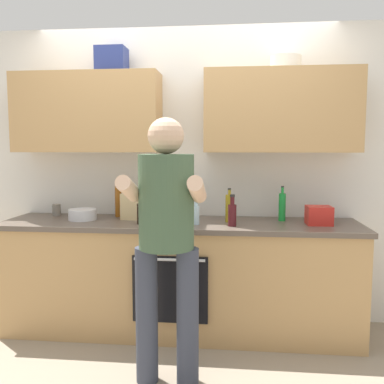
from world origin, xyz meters
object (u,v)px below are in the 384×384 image
(bottle_water, at_px, (196,214))
(grocery_bag_bread, at_px, (137,206))
(grocery_bag_produce, at_px, (172,210))
(cup_stoneware, at_px, (56,210))
(person_standing, at_px, (166,230))
(bottle_oil, at_px, (229,208))
(bottle_wine, at_px, (232,214))
(mixing_bowl, at_px, (83,214))
(bottle_soy, at_px, (141,213))
(grocery_bag_crisps, at_px, (319,215))
(bottle_syrup, at_px, (118,200))
(bottle_soda, at_px, (282,207))

(bottle_water, distance_m, grocery_bag_bread, 0.55)
(bottle_water, height_order, grocery_bag_produce, bottle_water)
(cup_stoneware, relative_size, grocery_bag_produce, 0.53)
(person_standing, xyz_separation_m, bottle_oil, (0.37, 0.80, 0.03))
(bottle_wine, xyz_separation_m, mixing_bowl, (-1.22, 0.15, -0.05))
(bottle_oil, height_order, mixing_bowl, bottle_oil)
(cup_stoneware, xyz_separation_m, grocery_bag_bread, (0.73, -0.10, 0.06))
(grocery_bag_produce, bearing_deg, cup_stoneware, 169.76)
(person_standing, height_order, bottle_water, person_standing)
(bottle_water, distance_m, bottle_soy, 0.42)
(cup_stoneware, bearing_deg, grocery_bag_crisps, -5.42)
(bottle_wine, relative_size, grocery_bag_bread, 1.07)
(bottle_syrup, distance_m, grocery_bag_produce, 0.53)
(grocery_bag_crisps, bearing_deg, person_standing, -144.47)
(bottle_soy, bearing_deg, grocery_bag_bread, 110.78)
(mixing_bowl, bearing_deg, grocery_bag_produce, -0.33)
(bottle_soda, distance_m, bottle_wine, 0.48)
(bottle_soy, relative_size, cup_stoneware, 2.12)
(bottle_soy, bearing_deg, bottle_soda, 12.97)
(bottle_water, bearing_deg, cup_stoneware, 166.40)
(grocery_bag_crisps, relative_size, grocery_bag_produce, 1.01)
(grocery_bag_crisps, bearing_deg, cup_stoneware, 174.58)
(bottle_soda, xyz_separation_m, mixing_bowl, (-1.62, -0.11, -0.07))
(person_standing, xyz_separation_m, cup_stoneware, (-1.12, 0.96, -0.04))
(person_standing, bearing_deg, bottle_oil, 64.95)
(grocery_bag_crisps, xyz_separation_m, grocery_bag_produce, (-1.14, 0.02, 0.02))
(mixing_bowl, distance_m, grocery_bag_bread, 0.45)
(person_standing, xyz_separation_m, bottle_syrup, (-0.57, 0.96, 0.06))
(bottle_soy, distance_m, cup_stoneware, 0.88)
(bottle_soda, bearing_deg, grocery_bag_bread, -178.76)
(bottle_soda, relative_size, bottle_syrup, 0.85)
(grocery_bag_crisps, bearing_deg, grocery_bag_bread, 175.58)
(bottle_soy, distance_m, grocery_bag_produce, 0.26)
(person_standing, distance_m, bottle_water, 0.67)
(bottle_wine, bearing_deg, grocery_bag_crisps, 11.17)
(person_standing, relative_size, bottle_soy, 8.01)
(grocery_bag_bread, bearing_deg, bottle_wine, -17.11)
(bottle_water, xyz_separation_m, cup_stoneware, (-1.25, 0.30, -0.04))
(bottle_soy, distance_m, grocery_bag_bread, 0.24)
(bottle_oil, bearing_deg, person_standing, -115.05)
(bottle_wine, bearing_deg, grocery_bag_produce, 162.80)
(cup_stoneware, bearing_deg, bottle_water, -13.60)
(bottle_oil, relative_size, bottle_soda, 0.96)
(bottle_oil, height_order, grocery_bag_produce, bottle_oil)
(bottle_water, distance_m, bottle_wine, 0.28)
(bottle_soda, height_order, cup_stoneware, bottle_soda)
(grocery_bag_bread, bearing_deg, person_standing, -65.78)
(cup_stoneware, xyz_separation_m, grocery_bag_crisps, (2.18, -0.21, 0.02))
(bottle_oil, height_order, bottle_wine, bottle_oil)
(bottle_wine, relative_size, cup_stoneware, 2.43)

